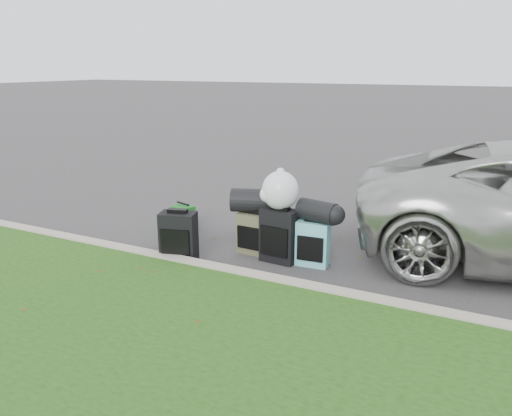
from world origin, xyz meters
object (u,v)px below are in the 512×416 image
at_px(tote_green, 183,217).
at_px(suitcase_large_black_left, 179,237).
at_px(suitcase_olive, 254,233).
at_px(tote_navy, 251,225).
at_px(suitcase_teal, 313,243).
at_px(suitcase_small_black, 178,228).
at_px(suitcase_large_black_right, 280,236).

bearing_deg(tote_green, suitcase_large_black_left, -40.47).
bearing_deg(suitcase_olive, suitcase_large_black_left, -133.53).
relative_size(suitcase_olive, tote_green, 1.59).
distance_m(suitcase_large_black_left, tote_navy, 1.38).
distance_m(suitcase_teal, tote_navy, 1.40).
height_order(suitcase_large_black_left, suitcase_teal, suitcase_large_black_left).
height_order(tote_green, tote_navy, tote_green).
bearing_deg(suitcase_olive, tote_green, 164.46).
bearing_deg(tote_green, suitcase_small_black, -44.73).
relative_size(suitcase_small_black, suitcase_olive, 0.81).
distance_m(suitcase_large_black_right, tote_navy, 1.09).
relative_size(suitcase_large_black_right, tote_navy, 2.16).
bearing_deg(suitcase_small_black, tote_navy, 55.50).
xyz_separation_m(suitcase_large_black_left, suitcase_olive, (0.73, 0.71, -0.05)).
xyz_separation_m(suitcase_large_black_left, suitcase_large_black_right, (1.17, 0.59, 0.02)).
bearing_deg(suitcase_olive, suitcase_teal, -0.93).
xyz_separation_m(suitcase_small_black, tote_navy, (0.79, 0.77, -0.06)).
relative_size(suitcase_teal, tote_green, 1.65).
height_order(suitcase_olive, tote_navy, suitcase_olive).
xyz_separation_m(suitcase_large_black_left, tote_green, (-0.74, 1.18, -0.15)).
height_order(suitcase_teal, suitcase_large_black_right, suitcase_large_black_right).
bearing_deg(suitcase_teal, tote_navy, 146.76).
distance_m(suitcase_large_black_left, suitcase_large_black_right, 1.30).
bearing_deg(tote_navy, suitcase_olive, -69.42).
relative_size(suitcase_olive, suitcase_teal, 0.96).
bearing_deg(tote_navy, suitcase_small_black, -145.14).
bearing_deg(suitcase_teal, suitcase_large_black_right, -176.02).
height_order(suitcase_small_black, suitcase_olive, suitcase_olive).
height_order(suitcase_small_black, tote_green, suitcase_small_black).
height_order(suitcase_olive, suitcase_large_black_right, suitcase_large_black_right).
xyz_separation_m(suitcase_olive, tote_green, (-1.47, 0.48, -0.10)).
relative_size(suitcase_small_black, suitcase_large_black_right, 0.65).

